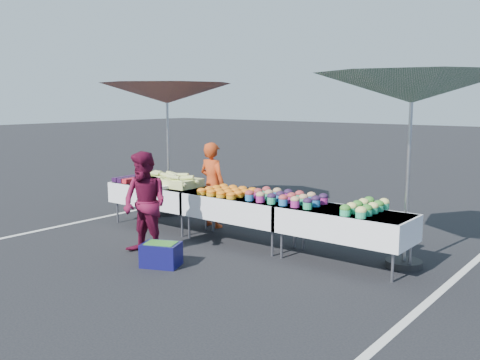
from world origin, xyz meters
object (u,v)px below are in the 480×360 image
Objects in this scene: table_left at (160,194)px; umbrella_left at (167,94)px; customer at (145,204)px; table_right at (344,223)px; table_center at (240,206)px; umbrella_right at (412,89)px; storage_bin at (161,254)px; vendor at (212,185)px.

table_left is 2.01m from umbrella_left.
customer is at bearing -51.41° from umbrella_left.
table_center is at bearing 180.00° from table_right.
customer is (-2.47, -1.37, 0.17)m from table_right.
customer is at bearing -150.87° from umbrella_right.
table_center is at bearing 63.01° from storage_bin.
table_left and table_center have the same top height.
table_right is 2.83m from customer.
umbrella_left is (-0.60, 0.80, 1.75)m from table_left.
table_left is 3.60m from table_right.
table_left is 0.62× the size of umbrella_right.
vendor is at bearing -10.43° from umbrella_left.
umbrella_left is (-2.40, 0.80, 1.75)m from table_center.
umbrella_right is (3.55, -0.15, 1.62)m from vendor.
table_right is 1.24× the size of vendor.
storage_bin is at bearing -139.97° from table_right.
customer is 3.97m from umbrella_right.
table_left is at bearing 113.41° from storage_bin.
table_left is 0.66× the size of umbrella_left.
umbrella_right is (0.70, 0.40, 1.78)m from table_right.
umbrella_left is (-1.35, 0.25, 1.58)m from vendor.
customer reaches higher than table_right.
storage_bin is at bearing -43.35° from table_left.
table_left is 1.00× the size of table_right.
table_left is 1.78m from customer.
storage_bin is at bearing -142.48° from umbrella_right.
storage_bin is at bearing -46.34° from umbrella_left.
table_center is 0.62× the size of umbrella_right.
customer is at bearing -151.04° from table_right.
table_center is 1.66m from storage_bin.
umbrella_left is 0.94× the size of umbrella_right.
umbrella_left is (-4.20, 0.80, 1.75)m from table_right.
table_center is 3.10× the size of storage_bin.
umbrella_left reaches higher than table_center.
umbrella_left is 4.91m from umbrella_right.
storage_bin is at bearing -93.75° from table_center.
vendor reaches higher than table_right.
vendor reaches higher than storage_bin.
storage_bin is at bearing -26.11° from customer.
table_center is 1.80m from table_right.
customer reaches higher than table_center.
table_center is 0.66× the size of umbrella_left.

